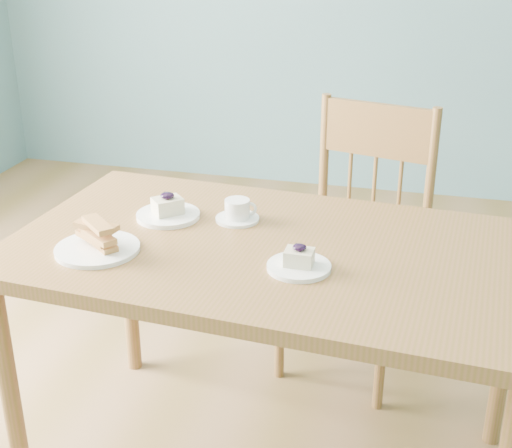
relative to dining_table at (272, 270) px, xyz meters
name	(u,v)px	position (x,y,z in m)	size (l,w,h in m)	color
room	(358,7)	(0.19, -0.03, 0.68)	(5.01, 5.01, 2.71)	olive
dining_table	(272,270)	(0.00, 0.00, 0.00)	(1.43, 0.89, 0.74)	brown
dining_chair	(357,241)	(0.16, 0.63, -0.18)	(0.52, 0.51, 0.96)	brown
cheesecake_plate_near	(299,263)	(0.09, -0.12, 0.09)	(0.16, 0.16, 0.07)	white
cheesecake_plate_far	(168,211)	(-0.33, 0.11, 0.09)	(0.18, 0.18, 0.08)	white
coffee_cup	(238,212)	(-0.13, 0.14, 0.10)	(0.12, 0.12, 0.06)	white
biscotti_plate	(97,242)	(-0.43, -0.15, 0.10)	(0.22, 0.22, 0.09)	white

